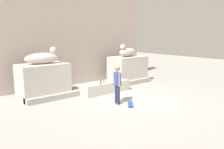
% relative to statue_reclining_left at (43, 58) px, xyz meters
% --- Properties ---
extents(ground_plane, '(40.00, 40.00, 0.00)m').
position_rel_statue_reclining_left_xyz_m(ground_plane, '(2.72, -2.93, -1.87)').
color(ground_plane, gray).
extents(facade_wall, '(9.93, 0.60, 5.46)m').
position_rel_statue_reclining_left_xyz_m(facade_wall, '(2.72, 1.70, 0.86)').
color(facade_wall, gray).
rests_on(facade_wall, ground_plane).
extents(pedestal_left, '(2.25, 1.37, 1.59)m').
position_rel_statue_reclining_left_xyz_m(pedestal_left, '(-0.04, 0.00, -1.08)').
color(pedestal_left, '#A39E93').
rests_on(pedestal_left, ground_plane).
extents(pedestal_right, '(2.25, 1.37, 1.59)m').
position_rel_statue_reclining_left_xyz_m(pedestal_right, '(5.47, 0.00, -1.08)').
color(pedestal_right, '#A39E93').
rests_on(pedestal_right, ground_plane).
extents(statue_reclining_left, '(1.64, 0.68, 0.78)m').
position_rel_statue_reclining_left_xyz_m(statue_reclining_left, '(0.00, 0.00, 0.00)').
color(statue_reclining_left, '#B3A4A5').
rests_on(statue_reclining_left, pedestal_left).
extents(statue_reclining_right, '(1.68, 0.88, 0.78)m').
position_rel_statue_reclining_left_xyz_m(statue_reclining_right, '(5.43, -0.00, 0.00)').
color(statue_reclining_right, '#B3A4A5').
rests_on(statue_reclining_right, pedestal_right).
extents(ledge_block, '(2.66, 0.76, 0.54)m').
position_rel_statue_reclining_left_xyz_m(ledge_block, '(2.72, -1.24, -1.60)').
color(ledge_block, '#A39E93').
rests_on(ledge_block, ground_plane).
extents(skater, '(0.30, 0.52, 1.67)m').
position_rel_statue_reclining_left_xyz_m(skater, '(1.96, -3.05, -0.95)').
color(skater, '#1E233F').
rests_on(skater, ground_plane).
extents(skateboard, '(0.69, 0.72, 0.08)m').
position_rel_statue_reclining_left_xyz_m(skateboard, '(2.25, -3.54, -1.80)').
color(skateboard, navy).
rests_on(skateboard, ground_plane).
extents(bottle_red, '(0.07, 0.07, 0.30)m').
position_rel_statue_reclining_left_xyz_m(bottle_red, '(2.22, -1.52, -1.20)').
color(bottle_red, red).
rests_on(bottle_red, ledge_block).
extents(bottle_green, '(0.07, 0.07, 0.29)m').
position_rel_statue_reclining_left_xyz_m(bottle_green, '(2.59, -1.28, -1.20)').
color(bottle_green, '#1E722D').
rests_on(bottle_green, ledge_block).
extents(stair_step, '(7.76, 0.50, 0.25)m').
position_rel_statue_reclining_left_xyz_m(stair_step, '(2.72, -0.70, -1.74)').
color(stair_step, gray).
rests_on(stair_step, ground_plane).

